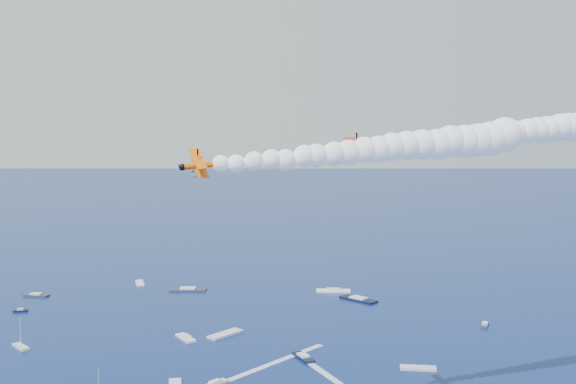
{
  "coord_description": "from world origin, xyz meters",
  "views": [
    {
      "loc": [
        -11.47,
        -85.37,
        63.91
      ],
      "look_at": [
        -2.3,
        27.52,
        52.72
      ],
      "focal_mm": 42.51,
      "sensor_mm": 36.0,
      "label": 1
    }
  ],
  "objects": [
    {
      "name": "smoke_trail_lead",
      "position": [
        38.43,
        44.97,
        61.68
      ],
      "size": [
        56.81,
        31.35,
        10.26
      ],
      "primitive_type": null,
      "rotation": [
        0.0,
        0.0,
        3.39
      ],
      "color": "white"
    },
    {
      "name": "smoke_trail_trail",
      "position": [
        10.8,
        23.17,
        59.95
      ],
      "size": [
        56.68,
        28.72,
        10.26
      ],
      "primitive_type": null,
      "rotation": [
        0.0,
        0.0,
        3.37
      ],
      "color": "white"
    },
    {
      "name": "biplane_lead",
      "position": [
        11.61,
        38.03,
        59.59
      ],
      "size": [
        8.98,
        10.19,
        6.57
      ],
      "primitive_type": null,
      "rotation": [
        -0.18,
        0.07,
        3.39
      ],
      "color": "red"
    },
    {
      "name": "biplane_trail",
      "position": [
        -16.2,
        17.0,
        57.86
      ],
      "size": [
        8.02,
        9.56,
        7.19
      ],
      "primitive_type": null,
      "rotation": [
        -0.39,
        0.07,
        3.37
      ],
      "color": "#F76405"
    },
    {
      "name": "spectator_boats",
      "position": [
        4.14,
        121.37,
        0.35
      ],
      "size": [
        239.69,
        167.5,
        0.7
      ],
      "color": "silver",
      "rests_on": "ground"
    }
  ]
}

